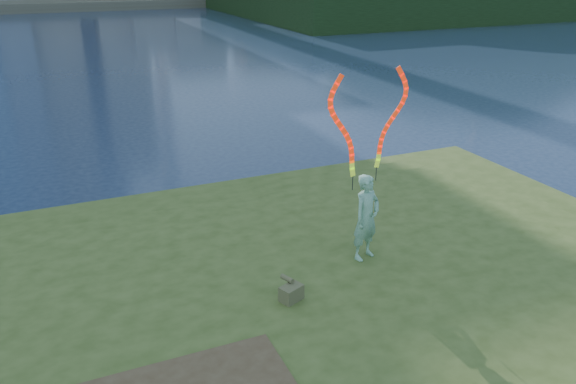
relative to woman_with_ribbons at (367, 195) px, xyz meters
name	(u,v)px	position (x,y,z in m)	size (l,w,h in m)	color
ground	(263,312)	(-2.25, 0.03, -2.19)	(320.00, 320.00, 0.00)	#18243D
grassy_knoll	(313,370)	(-2.25, -2.27, -1.85)	(20.00, 18.00, 0.80)	#384819
wooded_hill	(490,6)	(57.32, 59.99, -2.03)	(78.00, 50.00, 63.00)	black
woman_with_ribbons	(367,195)	(0.00, 0.00, 0.00)	(2.01, 0.81, 4.18)	#18673F
canvas_bag	(291,292)	(-2.04, -0.88, -1.23)	(0.48, 0.54, 0.39)	#464D29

